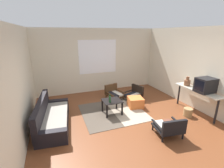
{
  "coord_description": "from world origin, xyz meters",
  "views": [
    {
      "loc": [
        -1.87,
        -3.64,
        2.5
      ],
      "look_at": [
        -0.13,
        0.94,
        0.93
      ],
      "focal_mm": 25.61,
      "sensor_mm": 36.0,
      "label": 1
    }
  ],
  "objects_px": {
    "wicker_basket": "(188,112)",
    "glass_bottle": "(110,99)",
    "armchair_corner": "(134,94)",
    "armchair_striped_foreground": "(169,127)",
    "couch": "(52,118)",
    "crt_television": "(205,85)",
    "console_shelf": "(197,92)",
    "ottoman_orange": "(135,102)",
    "coffee_table": "(112,103)",
    "clay_vase": "(187,82)",
    "armchair_by_window": "(114,93)"
  },
  "relations": [
    {
      "from": "wicker_basket",
      "to": "glass_bottle",
      "type": "bearing_deg",
      "value": 158.74
    },
    {
      "from": "armchair_corner",
      "to": "armchair_striped_foreground",
      "type": "bearing_deg",
      "value": -97.11
    },
    {
      "from": "couch",
      "to": "crt_television",
      "type": "relative_size",
      "value": 4.0
    },
    {
      "from": "couch",
      "to": "console_shelf",
      "type": "xyz_separation_m",
      "value": [
        4.38,
        -0.85,
        0.48
      ]
    },
    {
      "from": "armchair_striped_foreground",
      "to": "ottoman_orange",
      "type": "relative_size",
      "value": 1.44
    },
    {
      "from": "ottoman_orange",
      "to": "coffee_table",
      "type": "bearing_deg",
      "value": -169.66
    },
    {
      "from": "armchair_corner",
      "to": "clay_vase",
      "type": "height_order",
      "value": "clay_vase"
    },
    {
      "from": "armchair_corner",
      "to": "clay_vase",
      "type": "xyz_separation_m",
      "value": [
        1.33,
        -1.22,
        0.67
      ]
    },
    {
      "from": "couch",
      "to": "ottoman_orange",
      "type": "relative_size",
      "value": 4.22
    },
    {
      "from": "armchair_by_window",
      "to": "armchair_striped_foreground",
      "type": "relative_size",
      "value": 1.02
    },
    {
      "from": "console_shelf",
      "to": "clay_vase",
      "type": "relative_size",
      "value": 5.16
    },
    {
      "from": "wicker_basket",
      "to": "console_shelf",
      "type": "bearing_deg",
      "value": 17.08
    },
    {
      "from": "couch",
      "to": "coffee_table",
      "type": "distance_m",
      "value": 1.83
    },
    {
      "from": "crt_television",
      "to": "ottoman_orange",
      "type": "bearing_deg",
      "value": 140.96
    },
    {
      "from": "armchair_corner",
      "to": "wicker_basket",
      "type": "xyz_separation_m",
      "value": [
        0.95,
        -1.77,
        -0.11
      ]
    },
    {
      "from": "armchair_corner",
      "to": "coffee_table",
      "type": "bearing_deg",
      "value": -147.52
    },
    {
      "from": "console_shelf",
      "to": "glass_bottle",
      "type": "height_order",
      "value": "console_shelf"
    },
    {
      "from": "glass_bottle",
      "to": "wicker_basket",
      "type": "xyz_separation_m",
      "value": [
        2.28,
        -0.89,
        -0.44
      ]
    },
    {
      "from": "couch",
      "to": "coffee_table",
      "type": "relative_size",
      "value": 3.55
    },
    {
      "from": "armchair_corner",
      "to": "clay_vase",
      "type": "distance_m",
      "value": 1.93
    },
    {
      "from": "glass_bottle",
      "to": "couch",
      "type": "bearing_deg",
      "value": 177.34
    },
    {
      "from": "console_shelf",
      "to": "armchair_corner",
      "type": "bearing_deg",
      "value": 128.8
    },
    {
      "from": "ottoman_orange",
      "to": "wicker_basket",
      "type": "relative_size",
      "value": 1.84
    },
    {
      "from": "coffee_table",
      "to": "clay_vase",
      "type": "bearing_deg",
      "value": -9.85
    },
    {
      "from": "armchair_striped_foreground",
      "to": "crt_television",
      "type": "xyz_separation_m",
      "value": [
        1.63,
        0.5,
        0.76
      ]
    },
    {
      "from": "armchair_by_window",
      "to": "clay_vase",
      "type": "distance_m",
      "value": 2.67
    },
    {
      "from": "armchair_corner",
      "to": "wicker_basket",
      "type": "distance_m",
      "value": 2.02
    },
    {
      "from": "clay_vase",
      "to": "wicker_basket",
      "type": "distance_m",
      "value": 1.04
    },
    {
      "from": "console_shelf",
      "to": "crt_television",
      "type": "relative_size",
      "value": 3.05
    },
    {
      "from": "armchair_striped_foreground",
      "to": "armchair_corner",
      "type": "bearing_deg",
      "value": 82.89
    },
    {
      "from": "console_shelf",
      "to": "crt_television",
      "type": "bearing_deg",
      "value": -90.73
    },
    {
      "from": "glass_bottle",
      "to": "coffee_table",
      "type": "bearing_deg",
      "value": 44.14
    },
    {
      "from": "couch",
      "to": "armchair_by_window",
      "type": "xyz_separation_m",
      "value": [
        2.33,
        1.17,
        0.02
      ]
    },
    {
      "from": "console_shelf",
      "to": "crt_television",
      "type": "xyz_separation_m",
      "value": [
        -0.0,
        -0.25,
        0.31
      ]
    },
    {
      "from": "armchair_striped_foreground",
      "to": "clay_vase",
      "type": "bearing_deg",
      "value": 35.91
    },
    {
      "from": "couch",
      "to": "armchair_by_window",
      "type": "bearing_deg",
      "value": 26.68
    },
    {
      "from": "clay_vase",
      "to": "armchair_by_window",
      "type": "bearing_deg",
      "value": 142.27
    },
    {
      "from": "armchair_by_window",
      "to": "crt_television",
      "type": "bearing_deg",
      "value": -47.97
    },
    {
      "from": "couch",
      "to": "clay_vase",
      "type": "height_order",
      "value": "clay_vase"
    },
    {
      "from": "coffee_table",
      "to": "wicker_basket",
      "type": "bearing_deg",
      "value": -24.67
    },
    {
      "from": "clay_vase",
      "to": "wicker_basket",
      "type": "relative_size",
      "value": 1.14
    },
    {
      "from": "armchair_corner",
      "to": "crt_television",
      "type": "distance_m",
      "value": 2.45
    },
    {
      "from": "coffee_table",
      "to": "console_shelf",
      "type": "relative_size",
      "value": 0.37
    },
    {
      "from": "armchair_corner",
      "to": "clay_vase",
      "type": "relative_size",
      "value": 2.52
    },
    {
      "from": "console_shelf",
      "to": "clay_vase",
      "type": "xyz_separation_m",
      "value": [
        0.0,
        0.44,
        0.21
      ]
    },
    {
      "from": "ottoman_orange",
      "to": "clay_vase",
      "type": "distance_m",
      "value": 1.87
    },
    {
      "from": "armchair_by_window",
      "to": "console_shelf",
      "type": "bearing_deg",
      "value": -44.62
    },
    {
      "from": "wicker_basket",
      "to": "armchair_corner",
      "type": "bearing_deg",
      "value": 118.18
    },
    {
      "from": "armchair_striped_foreground",
      "to": "console_shelf",
      "type": "distance_m",
      "value": 1.85
    },
    {
      "from": "couch",
      "to": "wicker_basket",
      "type": "bearing_deg",
      "value": -13.61
    }
  ]
}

